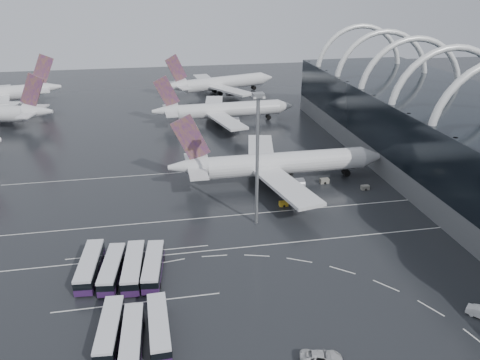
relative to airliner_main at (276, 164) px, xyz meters
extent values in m
plane|color=black|center=(-11.74, -28.97, -4.98)|extent=(420.00, 420.00, 0.00)
cube|color=#525357|center=(50.26, -8.97, -1.98)|extent=(42.00, 160.00, 6.00)
cube|color=black|center=(50.26, -8.97, 8.02)|extent=(42.00, 160.00, 14.00)
torus|color=white|center=(46.26, -0.97, 13.02)|extent=(33.80, 1.80, 33.80)
torus|color=white|center=(46.26, 18.03, 13.02)|extent=(33.80, 1.80, 33.80)
torus|color=white|center=(46.26, 37.03, 13.02)|extent=(33.80, 1.80, 33.80)
torus|color=white|center=(46.26, 56.03, 13.02)|extent=(33.80, 1.80, 33.80)
cube|color=silver|center=(-11.74, -30.97, -4.97)|extent=(120.00, 0.25, 0.01)
cube|color=silver|center=(-11.74, -16.97, -4.97)|extent=(120.00, 0.25, 0.01)
cube|color=silver|center=(-11.74, 11.03, -4.97)|extent=(120.00, 0.25, 0.01)
cube|color=silver|center=(-35.74, -44.97, -4.97)|extent=(28.00, 0.25, 0.01)
cube|color=silver|center=(-35.74, -28.97, -4.97)|extent=(28.00, 0.25, 0.01)
cylinder|color=silver|center=(2.99, 0.02, 0.18)|extent=(42.29, 6.19, 5.87)
cone|color=silver|center=(27.15, 0.21, 0.18)|extent=(6.12, 5.91, 5.87)
cone|color=silver|center=(-23.19, -0.18, 1.19)|extent=(10.16, 5.95, 5.87)
cube|color=#471B74|center=(-22.18, -0.17, 8.68)|extent=(9.75, 0.68, 12.44)
cube|color=silver|center=(-21.17, -0.16, 1.19)|extent=(4.69, 18.25, 0.51)
cube|color=silver|center=(-0.96, -12.65, -0.42)|extent=(12.36, 26.22, 0.81)
cube|color=silver|center=(-1.15, 12.64, -0.42)|extent=(12.01, 26.20, 0.81)
cylinder|color=slate|center=(2.05, -9.09, -2.25)|extent=(5.59, 3.48, 3.44)
cylinder|color=slate|center=(1.91, 9.12, -2.25)|extent=(5.59, 3.48, 3.44)
cube|color=black|center=(-1.05, -0.01, -3.86)|extent=(12.19, 6.57, 2.23)
cylinder|color=silver|center=(-2.95, 57.41, -0.15)|extent=(38.35, 7.17, 5.49)
cone|color=silver|center=(18.94, 58.38, -0.15)|extent=(5.91, 5.73, 5.49)
cone|color=silver|center=(-26.73, 56.36, 0.79)|extent=(9.69, 5.90, 5.49)
cube|color=#471B74|center=(-25.78, 56.40, 7.79)|extent=(9.13, 0.97, 11.63)
cube|color=silver|center=(-24.84, 56.44, 0.79)|extent=(5.01, 17.20, 0.47)
cube|color=silver|center=(-6.21, 45.43, -0.72)|extent=(12.35, 24.56, 0.76)
cube|color=silver|center=(-7.25, 69.05, -0.72)|extent=(10.42, 24.42, 0.76)
cylinder|color=slate|center=(-3.52, 48.86, -2.42)|extent=(5.34, 3.44, 3.22)
cylinder|color=slate|center=(-4.27, 65.87, -2.42)|extent=(5.34, 3.44, 3.22)
cube|color=black|center=(-6.73, 57.24, -3.94)|extent=(11.61, 6.55, 2.08)
cylinder|color=silver|center=(2.68, 103.96, 0.19)|extent=(39.22, 17.92, 5.87)
cone|color=silver|center=(24.26, 111.08, 0.19)|extent=(7.61, 7.48, 5.87)
cone|color=silver|center=(-20.81, 96.19, 1.20)|extent=(11.46, 8.75, 5.87)
cube|color=#471B74|center=(-19.85, 96.51, 8.69)|extent=(9.45, 3.64, 12.45)
cube|color=silver|center=(-18.89, 96.83, 1.20)|extent=(10.04, 18.73, 0.51)
cube|color=silver|center=(2.81, 90.67, -0.42)|extent=(18.88, 25.43, 0.81)
cube|color=silver|center=(-5.13, 114.70, -0.42)|extent=(9.81, 25.94, 0.81)
cylinder|color=slate|center=(4.58, 94.99, -2.24)|extent=(6.37, 5.02, 3.44)
cylinder|color=slate|center=(-1.14, 112.29, -2.24)|extent=(6.37, 5.02, 3.44)
cube|color=black|center=(-1.16, 102.69, -3.86)|extent=(13.57, 9.96, 2.23)
cone|color=silver|center=(-71.27, 62.46, 1.24)|extent=(11.21, 7.94, 5.91)
cube|color=#471B74|center=(-72.26, 62.67, 8.77)|extent=(9.72, 2.68, 12.52)
cube|color=silver|center=(-73.26, 62.89, 1.24)|extent=(8.38, 18.89, 0.51)
cone|color=silver|center=(-74.86, 101.57, 1.52)|extent=(11.76, 8.39, 6.18)
cube|color=#471B74|center=(-75.90, 101.33, 9.41)|extent=(10.16, 2.89, 13.10)
cube|color=silver|center=(-76.94, 101.10, 1.52)|extent=(8.92, 19.77, 0.53)
cube|color=silver|center=(-92.95, 97.47, 0.03)|extent=(14.72, 38.84, 0.75)
cube|color=black|center=(-90.87, 97.94, -3.81)|extent=(13.98, 9.48, 2.35)
cube|color=#2F1543|center=(-44.23, -35.15, -4.01)|extent=(4.21, 14.14, 1.18)
cube|color=black|center=(-44.23, -35.15, -2.73)|extent=(4.25, 13.86, 1.39)
cube|color=silver|center=(-44.23, -35.15, -1.79)|extent=(4.21, 14.14, 0.48)
cylinder|color=black|center=(-43.10, -39.71, -4.44)|extent=(0.46, 1.10, 1.07)
cylinder|color=black|center=(-46.08, -39.48, -4.44)|extent=(0.46, 1.10, 1.07)
cylinder|color=black|center=(-42.39, -30.83, -4.44)|extent=(0.46, 1.10, 1.07)
cylinder|color=black|center=(-45.37, -30.59, -4.44)|extent=(0.46, 1.10, 1.07)
cube|color=#2F1543|center=(-40.22, -36.56, -4.07)|extent=(4.46, 13.38, 1.11)
cube|color=black|center=(-40.22, -36.56, -2.86)|extent=(4.49, 13.13, 1.31)
cube|color=silver|center=(-40.22, -36.56, -1.97)|extent=(4.46, 13.38, 0.45)
cylinder|color=black|center=(-39.32, -40.90, -4.47)|extent=(0.47, 1.04, 1.01)
cylinder|color=black|center=(-42.11, -40.57, -4.47)|extent=(0.47, 1.04, 1.01)
cylinder|color=black|center=(-38.33, -32.56, -4.47)|extent=(0.47, 1.04, 1.01)
cylinder|color=black|center=(-41.12, -32.22, -4.47)|extent=(0.47, 1.04, 1.01)
cube|color=#2F1543|center=(-36.37, -36.90, -4.02)|extent=(4.12, 14.00, 1.17)
cube|color=black|center=(-36.37, -36.90, -2.75)|extent=(4.16, 13.73, 1.38)
cube|color=silver|center=(-36.37, -36.90, -1.82)|extent=(4.12, 14.00, 0.48)
cylinder|color=black|center=(-35.23, -41.41, -4.45)|extent=(0.45, 1.09, 1.06)
cylinder|color=black|center=(-38.18, -41.19, -4.45)|extent=(0.45, 1.09, 1.06)
cylinder|color=black|center=(-34.56, -32.60, -4.45)|extent=(0.45, 1.09, 1.06)
cylinder|color=black|center=(-37.51, -32.38, -4.45)|extent=(0.45, 1.09, 1.06)
cube|color=#2F1543|center=(-32.81, -37.13, -4.05)|extent=(4.45, 13.64, 1.13)
cube|color=black|center=(-32.81, -37.13, -2.81)|extent=(4.48, 13.38, 1.34)
cube|color=silver|center=(-32.81, -37.13, -1.91)|extent=(4.45, 13.64, 0.46)
cylinder|color=black|center=(-31.86, -41.55, -4.46)|extent=(0.47, 1.06, 1.03)
cylinder|color=black|center=(-34.71, -41.24, -4.46)|extent=(0.47, 1.06, 1.03)
cylinder|color=black|center=(-30.91, -33.03, -4.46)|extent=(0.47, 1.06, 1.03)
cylinder|color=black|center=(-33.76, -32.72, -4.46)|extent=(0.47, 1.06, 1.03)
cube|color=#2F1543|center=(-39.58, -52.95, -4.09)|extent=(3.87, 12.98, 1.08)
cube|color=black|center=(-39.58, -52.95, -2.91)|extent=(3.91, 12.73, 1.28)
cube|color=silver|center=(-39.58, -52.95, -2.05)|extent=(3.87, 12.98, 0.44)
cylinder|color=black|center=(-38.54, -57.14, -4.49)|extent=(0.42, 1.01, 0.98)
cylinder|color=black|center=(-41.27, -56.92, -4.49)|extent=(0.42, 1.01, 0.98)
cylinder|color=black|center=(-37.89, -48.98, -4.49)|extent=(0.42, 1.01, 0.98)
cylinder|color=black|center=(-40.61, -48.76, -4.49)|extent=(0.42, 1.01, 0.98)
cube|color=#2F1543|center=(-36.22, -55.37, -4.10)|extent=(3.38, 12.80, 1.07)
cube|color=black|center=(-36.22, -55.37, -2.93)|extent=(3.43, 12.55, 1.27)
cube|color=silver|center=(-36.22, -55.37, -2.07)|extent=(3.38, 12.80, 0.44)
cylinder|color=black|center=(-34.68, -51.38, -4.49)|extent=(0.38, 0.99, 0.98)
cylinder|color=black|center=(-37.40, -51.26, -4.49)|extent=(0.38, 0.99, 0.98)
cube|color=#2F1543|center=(-32.26, -53.75, -4.07)|extent=(3.34, 13.21, 1.11)
cube|color=black|center=(-32.26, -53.75, -2.86)|extent=(3.39, 12.95, 1.31)
cube|color=silver|center=(-32.26, -53.75, -1.97)|extent=(3.34, 13.21, 0.45)
cylinder|color=black|center=(-30.72, -57.91, -4.47)|extent=(0.38, 1.02, 1.01)
cylinder|color=black|center=(-33.53, -57.99, -4.47)|extent=(0.38, 1.02, 1.01)
cylinder|color=black|center=(-30.99, -49.51, -4.47)|extent=(0.38, 1.02, 1.01)
cylinder|color=black|center=(-33.80, -49.60, -4.47)|extent=(0.38, 1.02, 1.01)
imported|color=#BCBCBC|center=(-9.77, -63.36, -4.13)|extent=(6.56, 4.01, 1.70)
cylinder|color=gray|center=(-9.97, -21.43, 9.32)|extent=(0.72, 0.72, 28.60)
cube|color=gray|center=(-9.97, -21.43, 23.93)|extent=(2.25, 2.25, 0.82)
cube|color=white|center=(-9.97, -21.43, 23.62)|extent=(2.04, 2.04, 0.41)
cube|color=slate|center=(12.60, -3.35, -4.33)|extent=(2.36, 1.39, 1.29)
cube|color=gold|center=(-1.70, -14.41, -4.40)|extent=(2.10, 1.24, 1.15)
cube|color=slate|center=(21.51, -9.18, -4.41)|extent=(2.06, 1.22, 1.13)
cube|color=gold|center=(5.24, 5.32, -4.37)|extent=(2.24, 1.33, 1.22)
camera|label=1|loc=(-30.50, -111.05, 45.59)|focal=35.00mm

